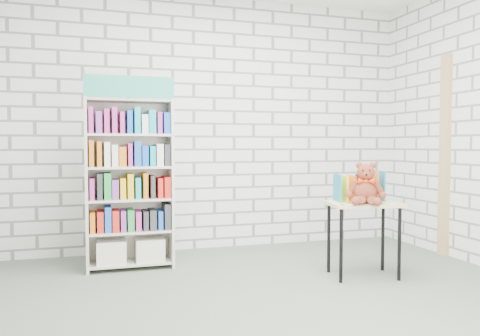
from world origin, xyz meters
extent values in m
plane|color=#505B4D|center=(0.00, 0.00, 0.00)|extent=(4.50, 4.50, 0.00)
cube|color=silver|center=(0.00, 2.00, 1.40)|extent=(4.50, 0.02, 2.80)
cube|color=beige|center=(-1.35, 1.35, 0.79)|extent=(0.03, 0.31, 1.59)
cube|color=beige|center=(-0.59, 1.35, 0.79)|extent=(0.03, 0.31, 1.59)
cube|color=beige|center=(-0.97, 1.49, 0.79)|extent=(0.79, 0.02, 1.59)
cube|color=teal|center=(-0.97, 1.21, 1.68)|extent=(0.79, 0.02, 0.19)
cube|color=beige|center=(-0.97, 1.35, 0.05)|extent=(0.74, 0.29, 0.02)
cube|color=beige|center=(-0.97, 1.35, 0.35)|extent=(0.74, 0.29, 0.02)
cube|color=beige|center=(-0.97, 1.35, 0.65)|extent=(0.74, 0.29, 0.02)
cube|color=beige|center=(-0.97, 1.35, 0.95)|extent=(0.74, 0.29, 0.02)
cube|color=beige|center=(-0.97, 1.35, 1.25)|extent=(0.74, 0.29, 0.02)
cube|color=beige|center=(-0.97, 1.35, 1.57)|extent=(0.74, 0.29, 0.02)
cube|color=silver|center=(-1.14, 1.35, 0.17)|extent=(0.26, 0.25, 0.21)
cube|color=silver|center=(-0.79, 1.35, 0.17)|extent=(0.26, 0.25, 0.21)
cube|color=orange|center=(-0.97, 1.34, 0.47)|extent=(0.74, 0.25, 0.21)
cube|color=#BF338C|center=(-0.97, 1.34, 0.77)|extent=(0.74, 0.25, 0.21)
cube|color=#19A5B2|center=(-0.97, 1.34, 1.07)|extent=(0.74, 0.25, 0.21)
cube|color=white|center=(-0.97, 1.34, 1.37)|extent=(0.74, 0.25, 0.21)
cube|color=#D8C182|center=(0.98, 0.48, 0.64)|extent=(0.67, 0.52, 0.03)
cylinder|color=black|center=(0.70, 0.36, 0.31)|extent=(0.03, 0.03, 0.63)
cylinder|color=black|center=(0.75, 0.69, 0.31)|extent=(0.03, 0.03, 0.63)
cylinder|color=black|center=(1.21, 0.28, 0.31)|extent=(0.03, 0.03, 0.63)
cylinder|color=black|center=(1.26, 0.60, 0.31)|extent=(0.03, 0.03, 0.63)
cylinder|color=black|center=(0.71, 0.37, 0.65)|extent=(0.04, 0.04, 0.01)
cylinder|color=black|center=(1.20, 0.29, 0.65)|extent=(0.04, 0.04, 0.01)
cube|color=teal|center=(0.79, 0.61, 0.78)|extent=(0.04, 0.19, 0.25)
cube|color=#FDFF28|center=(0.86, 0.60, 0.78)|extent=(0.04, 0.19, 0.25)
cube|color=orange|center=(0.93, 0.59, 0.78)|extent=(0.04, 0.19, 0.25)
cube|color=black|center=(1.00, 0.58, 0.78)|extent=(0.04, 0.19, 0.25)
cube|color=silver|center=(1.06, 0.57, 0.78)|extent=(0.04, 0.19, 0.25)
cube|color=orange|center=(1.13, 0.56, 0.78)|extent=(0.04, 0.19, 0.25)
cube|color=teal|center=(1.20, 0.55, 0.78)|extent=(0.04, 0.19, 0.25)
ellipsoid|color=maroon|center=(0.95, 0.41, 0.76)|extent=(0.21, 0.18, 0.21)
sphere|color=maroon|center=(0.95, 0.41, 0.92)|extent=(0.15, 0.15, 0.15)
sphere|color=maroon|center=(0.91, 0.45, 0.98)|extent=(0.06, 0.06, 0.06)
sphere|color=maroon|center=(1.01, 0.39, 0.98)|extent=(0.06, 0.06, 0.06)
sphere|color=maroon|center=(0.92, 0.35, 0.90)|extent=(0.06, 0.06, 0.06)
sphere|color=black|center=(0.90, 0.37, 0.94)|extent=(0.02, 0.02, 0.02)
sphere|color=black|center=(0.95, 0.34, 0.94)|extent=(0.02, 0.02, 0.02)
sphere|color=black|center=(0.91, 0.33, 0.91)|extent=(0.02, 0.02, 0.02)
cylinder|color=maroon|center=(0.85, 0.44, 0.79)|extent=(0.10, 0.12, 0.15)
cylinder|color=maroon|center=(1.04, 0.34, 0.79)|extent=(0.12, 0.07, 0.15)
sphere|color=maroon|center=(0.82, 0.45, 0.73)|extent=(0.06, 0.06, 0.06)
sphere|color=maroon|center=(1.06, 0.31, 0.73)|extent=(0.06, 0.06, 0.06)
cylinder|color=maroon|center=(0.85, 0.35, 0.70)|extent=(0.09, 0.17, 0.08)
cylinder|color=maroon|center=(0.96, 0.29, 0.70)|extent=(0.16, 0.16, 0.08)
sphere|color=maroon|center=(0.79, 0.30, 0.69)|extent=(0.07, 0.07, 0.07)
sphere|color=maroon|center=(0.94, 0.21, 0.69)|extent=(0.07, 0.07, 0.07)
cone|color=red|center=(0.89, 0.37, 0.85)|extent=(0.08, 0.08, 0.06)
cone|color=red|center=(0.96, 0.34, 0.85)|extent=(0.08, 0.08, 0.06)
sphere|color=red|center=(0.92, 0.35, 0.85)|extent=(0.03, 0.03, 0.03)
cube|color=tan|center=(2.23, 0.95, 1.05)|extent=(0.05, 0.12, 2.10)
camera|label=1|loc=(-1.23, -3.12, 1.15)|focal=35.00mm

